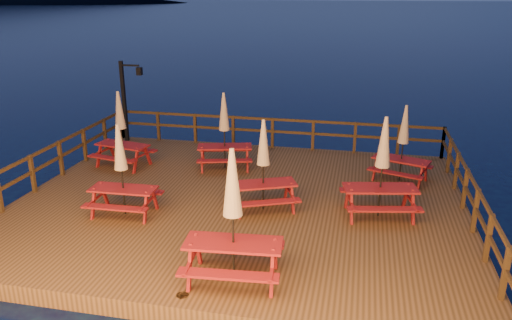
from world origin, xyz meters
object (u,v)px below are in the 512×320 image
object	(u,v)px
picnic_table_1	(403,142)
picnic_table_2	(263,164)
lamp_post	(127,94)
picnic_table_0	(382,166)

from	to	relation	value
picnic_table_1	picnic_table_2	world-z (taller)	picnic_table_2
lamp_post	picnic_table_2	bearing A→B (deg)	-39.31
lamp_post	picnic_table_1	bearing A→B (deg)	-12.53
lamp_post	picnic_table_2	distance (m)	7.92
picnic_table_1	picnic_table_2	distance (m)	4.60
picnic_table_0	picnic_table_2	world-z (taller)	picnic_table_0
picnic_table_2	lamp_post	bearing A→B (deg)	117.37
picnic_table_1	picnic_table_2	size ratio (longest dim) A/B	0.96
lamp_post	picnic_table_0	bearing A→B (deg)	-27.92
lamp_post	picnic_table_1	distance (m)	9.98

